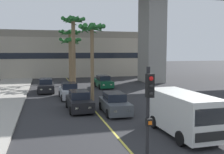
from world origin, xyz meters
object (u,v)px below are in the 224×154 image
Objects in this scene: car_queue_fourth at (103,82)px; car_queue_third at (46,86)px; car_queue_second at (115,104)px; traffic_light_median_near at (149,112)px; palm_tree_farthest_median at (70,39)px; palm_tree_near_median at (70,47)px; car_queue_front at (79,101)px; palm_tree_far_median at (73,34)px; car_queue_fifth at (69,91)px; palm_tree_mid_median at (92,37)px; delivery_van at (182,112)px.

car_queue_third is at bearing -165.34° from car_queue_fourth.
car_queue_second is 1.00× the size of car_queue_third.
car_queue_third is 22.89m from traffic_light_median_near.
car_queue_second is 23.60m from palm_tree_farthest_median.
palm_tree_near_median reaches higher than car_queue_fourth.
car_queue_front is 11.06m from palm_tree_far_median.
palm_tree_far_median is 11.87m from palm_tree_farthest_median.
car_queue_second is 0.51× the size of palm_tree_farthest_median.
car_queue_fifth is 16.89m from palm_tree_farthest_median.
car_queue_fifth is (2.18, -4.60, 0.00)m from car_queue_third.
traffic_light_median_near is (-1.89, -10.92, 1.99)m from car_queue_second.
car_queue_second is at bearing -87.41° from palm_tree_farthest_median.
car_queue_fourth is 11.48m from palm_tree_farthest_median.
palm_tree_far_median is at bearing -147.59° from car_queue_fourth.
traffic_light_median_near is at bearing -90.27° from palm_tree_far_median.
car_queue_third is (-4.90, 11.68, 0.00)m from car_queue_second.
palm_tree_mid_median reaches higher than car_queue_fifth.
palm_tree_far_median is at bearing 89.73° from traffic_light_median_near.
palm_tree_far_median is (-4.07, 16.85, 5.29)m from delivery_van.
car_queue_front and car_queue_third have the same top height.
palm_tree_near_median is at bearing 98.95° from delivery_van.
palm_tree_near_median is at bearing 89.10° from traffic_light_median_near.
palm_tree_mid_median reaches higher than car_queue_fourth.
palm_tree_far_median reaches higher than car_queue_front.
car_queue_front is 0.78× the size of delivery_van.
car_queue_front is 12.85m from car_queue_fourth.
car_queue_second is 1.00× the size of car_queue_fifth.
traffic_light_median_near is 22.23m from palm_tree_far_median.
car_queue_third and car_queue_fifth have the same top height.
traffic_light_median_near is 0.49× the size of palm_tree_far_median.
car_queue_front is at bearing 122.44° from delivery_van.
traffic_light_median_near is 0.57× the size of palm_tree_mid_median.
car_queue_second is 13.75m from car_queue_fourth.
car_queue_third is at bearing 123.56° from palm_tree_mid_median.
car_queue_second is 12.57m from palm_tree_far_median.
car_queue_front is 0.56× the size of palm_tree_mid_median.
palm_tree_farthest_median reaches higher than car_queue_third.
car_queue_front is 0.51× the size of palm_tree_farthest_median.
car_queue_third is at bearing 167.28° from palm_tree_far_median.
palm_tree_near_median is at bearing -94.60° from palm_tree_farthest_median.
delivery_van is at bearing -81.05° from palm_tree_near_median.
delivery_van is 1.26× the size of traffic_light_median_near.
traffic_light_median_near is (3.01, -22.60, 1.99)m from car_queue_third.
car_queue_third is 1.00× the size of car_queue_fifth.
car_queue_third is at bearing 112.77° from car_queue_second.
palm_tree_far_median is (3.12, -0.70, 5.85)m from car_queue_third.
car_queue_fourth and car_queue_fifth have the same top height.
palm_tree_mid_median is at bearing 97.51° from car_queue_second.
palm_tree_mid_median reaches higher than palm_tree_near_median.
car_queue_front and car_queue_fourth have the same top height.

